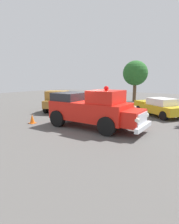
# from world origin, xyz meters

# --- Properties ---
(ground_plane) EXTENTS (60.00, 60.00, 0.00)m
(ground_plane) POSITION_xyz_m (0.00, 0.00, 0.00)
(ground_plane) COLOR #514F4C
(vintage_fire_truck) EXTENTS (6.00, 2.43, 2.59)m
(vintage_fire_truck) POSITION_xyz_m (0.59, 0.01, 1.20)
(vintage_fire_truck) COLOR black
(vintage_fire_truck) RESTS_ON ground
(classic_hot_rod) EXTENTS (4.67, 3.90, 1.46)m
(classic_hot_rod) POSITION_xyz_m (2.86, 6.16, 0.75)
(classic_hot_rod) COLOR black
(classic_hot_rod) RESTS_ON ground
(parked_pickup) EXTENTS (3.78, 5.09, 1.90)m
(parked_pickup) POSITION_xyz_m (-5.50, 3.54, 0.99)
(parked_pickup) COLOR black
(parked_pickup) RESTS_ON ground
(lawn_chair_near_truck) EXTENTS (0.58, 0.57, 1.02)m
(lawn_chair_near_truck) POSITION_xyz_m (2.49, 1.94, 0.59)
(lawn_chair_near_truck) COLOR #B7BABF
(lawn_chair_near_truck) RESTS_ON ground
(lawn_chair_by_car) EXTENTS (0.66, 0.66, 1.02)m
(lawn_chair_by_car) POSITION_xyz_m (-1.63, 5.00, 0.59)
(lawn_chair_by_car) COLOR #B7BABF
(lawn_chair_by_car) RESTS_ON ground
(spectator_seated) EXTENTS (0.45, 0.58, 1.29)m
(spectator_seated) POSITION_xyz_m (2.47, 2.07, 0.70)
(spectator_seated) COLOR #383842
(spectator_seated) RESTS_ON ground
(oak_tree_left) EXTENTS (3.15, 3.15, 5.23)m
(oak_tree_left) POSITION_xyz_m (-2.33, 14.06, 3.62)
(oak_tree_left) COLOR brown
(oak_tree_left) RESTS_ON ground
(traffic_cone) EXTENTS (0.40, 0.40, 0.64)m
(traffic_cone) POSITION_xyz_m (-3.41, -1.40, 0.31)
(traffic_cone) COLOR orange
(traffic_cone) RESTS_ON ground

